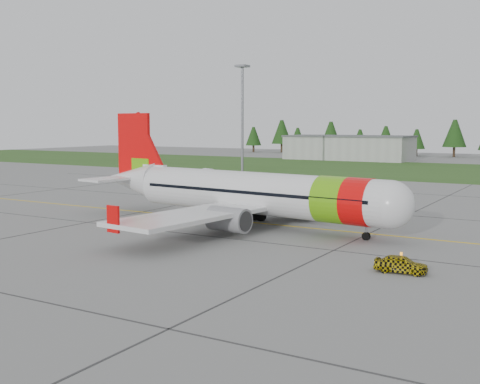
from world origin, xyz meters
The scene contains 8 objects.
ground centered at (0.00, 0.00, 0.00)m, with size 320.00×320.00×0.00m, color gray.
aircraft centered at (-0.89, 6.43, 3.02)m, with size 34.50×31.99×10.46m.
follow_me_car centered at (16.16, -4.15, 1.66)m, with size 1.33×1.13×3.31m, color yellow.
service_van centered at (-33.95, 48.33, 2.10)m, with size 1.47×1.39×4.20m, color white.
grass_strip centered at (0.00, 82.00, 0.01)m, with size 320.00×50.00×0.03m, color #30561E.
taxi_guideline centered at (0.00, 8.00, 0.01)m, with size 120.00×0.25×0.02m, color gold.
hangar_west centered at (-30.00, 110.00, 3.00)m, with size 32.00×14.00×6.00m, color #A8A8A3.
floodlight_mast centered at (-32.00, 58.00, 10.00)m, with size 0.50×0.50×20.00m, color slate.
Camera 1 is at (26.34, -41.13, 9.29)m, focal length 45.00 mm.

